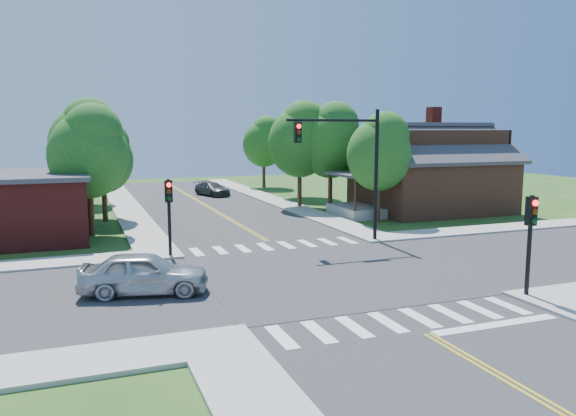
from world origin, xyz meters
name	(u,v)px	position (x,y,z in m)	size (l,w,h in m)	color
ground	(324,275)	(0.00, 0.00, 0.00)	(100.00, 100.00, 0.00)	#224F18
road_ns	(324,274)	(0.00, 0.00, 0.02)	(10.00, 90.00, 0.04)	#2D2D30
road_ew	(324,274)	(0.00, 0.00, 0.03)	(90.00, 10.00, 0.04)	#2D2D30
intersection_patch	(324,275)	(0.00, 0.00, 0.00)	(10.20, 10.20, 0.06)	#2D2D30
sidewalk_ne	(425,207)	(15.82, 15.82, 0.07)	(40.00, 40.00, 0.14)	#9E9B93
crosswalk_north	(276,246)	(0.00, 6.20, 0.05)	(8.85, 2.00, 0.01)	white
crosswalk_south	(404,320)	(0.00, -6.20, 0.05)	(8.85, 2.00, 0.01)	white
centerline	(324,274)	(0.00, 0.00, 0.05)	(0.30, 90.00, 0.01)	gold
stop_bar	(496,326)	(2.50, -7.60, 0.00)	(4.60, 0.45, 0.09)	white
signal_mast_ne	(349,154)	(3.91, 5.59, 4.85)	(5.30, 0.42, 7.20)	black
signal_pole_se	(531,227)	(5.60, -5.62, 2.66)	(0.34, 0.42, 3.80)	black
signal_pole_nw	(169,203)	(-5.60, 5.58, 2.66)	(0.34, 0.42, 3.80)	black
house_ne	(430,167)	(15.11, 14.23, 3.33)	(13.05, 8.80, 7.11)	#331F11
tree_e_a	(381,150)	(9.14, 11.29, 4.79)	(4.30, 4.09, 7.32)	#382314
tree_e_b	(332,139)	(8.93, 18.35, 5.42)	(4.87, 4.62, 8.27)	#382314
tree_e_c	(301,136)	(9.44, 26.02, 5.48)	(4.92, 4.67, 8.36)	#382314
tree_e_d	(265,141)	(9.11, 35.39, 4.94)	(4.44, 4.21, 7.54)	#382314
tree_w_a	(90,149)	(-8.87, 12.94, 5.01)	(4.50, 4.27, 7.65)	#382314
tree_w_b	(87,140)	(-8.88, 19.63, 5.43)	(4.87, 4.63, 8.28)	#382314
tree_w_c	(82,138)	(-9.11, 27.75, 5.45)	(4.90, 4.65, 8.32)	#382314
tree_w_d	(83,152)	(-8.94, 36.56, 3.98)	(3.58, 3.40, 6.08)	#382314
tree_house	(301,138)	(6.83, 19.55, 5.49)	(4.93, 4.68, 8.38)	#382314
tree_bldg	(104,156)	(-7.90, 17.87, 4.40)	(3.95, 3.76, 6.72)	#382314
car_silver	(144,274)	(-7.48, -0.25, 0.80)	(5.02, 2.95, 1.60)	#BABEC2
car_dgrey	(212,189)	(2.03, 29.48, 0.62)	(3.06, 4.59, 1.24)	#34383A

